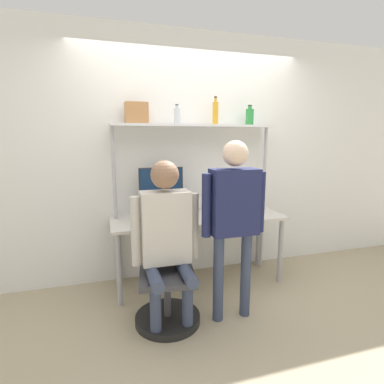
# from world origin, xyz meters

# --- Properties ---
(ground_plane) EXTENTS (12.00, 12.00, 0.00)m
(ground_plane) POSITION_xyz_m (0.00, 0.00, 0.00)
(ground_plane) COLOR tan
(wall_back) EXTENTS (8.00, 0.06, 2.70)m
(wall_back) POSITION_xyz_m (0.00, 0.66, 1.35)
(wall_back) COLOR white
(wall_back) RESTS_ON ground_plane
(desk) EXTENTS (1.83, 0.61, 0.74)m
(desk) POSITION_xyz_m (0.00, 0.32, 0.66)
(desk) COLOR beige
(desk) RESTS_ON ground_plane
(shelf_unit) EXTENTS (1.74, 0.28, 1.71)m
(shelf_unit) POSITION_xyz_m (0.00, 0.48, 1.47)
(shelf_unit) COLOR white
(shelf_unit) RESTS_ON ground_plane
(monitor) EXTENTS (0.47, 0.20, 0.52)m
(monitor) POSITION_xyz_m (-0.37, 0.46, 1.03)
(monitor) COLOR #333338
(monitor) RESTS_ON desk
(laptop) EXTENTS (0.32, 0.23, 0.24)m
(laptop) POSITION_xyz_m (-0.51, 0.23, 0.81)
(laptop) COLOR #BCBCC1
(laptop) RESTS_ON desk
(cell_phone) EXTENTS (0.07, 0.15, 0.01)m
(cell_phone) POSITION_xyz_m (-0.23, 0.17, 0.75)
(cell_phone) COLOR silver
(cell_phone) RESTS_ON desk
(office_chair) EXTENTS (0.56, 0.56, 0.90)m
(office_chair) POSITION_xyz_m (-0.47, -0.26, 0.27)
(office_chair) COLOR black
(office_chair) RESTS_ON ground_plane
(person_seated) EXTENTS (0.57, 0.47, 1.39)m
(person_seated) POSITION_xyz_m (-0.48, -0.31, 0.82)
(person_seated) COLOR #38425B
(person_seated) RESTS_ON ground_plane
(person_standing) EXTENTS (0.56, 0.21, 1.55)m
(person_standing) POSITION_xyz_m (0.08, -0.39, 0.98)
(person_standing) COLOR #38425B
(person_standing) RESTS_ON ground_plane
(bottle_clear) EXTENTS (0.07, 0.07, 0.20)m
(bottle_clear) POSITION_xyz_m (-0.19, 0.48, 1.79)
(bottle_clear) COLOR silver
(bottle_clear) RESTS_ON shelf_unit
(bottle_amber) EXTENTS (0.06, 0.06, 0.29)m
(bottle_amber) POSITION_xyz_m (0.23, 0.48, 1.83)
(bottle_amber) COLOR gold
(bottle_amber) RESTS_ON shelf_unit
(bottle_green) EXTENTS (0.09, 0.09, 0.22)m
(bottle_green) POSITION_xyz_m (0.64, 0.48, 1.80)
(bottle_green) COLOR #2D8C3F
(bottle_green) RESTS_ON shelf_unit
(storage_box) EXTENTS (0.22, 0.17, 0.20)m
(storage_box) POSITION_xyz_m (-0.61, 0.48, 1.81)
(storage_box) COLOR #B27A47
(storage_box) RESTS_ON shelf_unit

